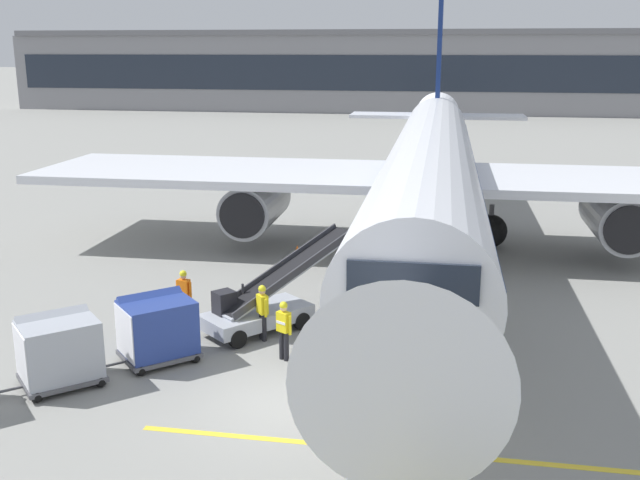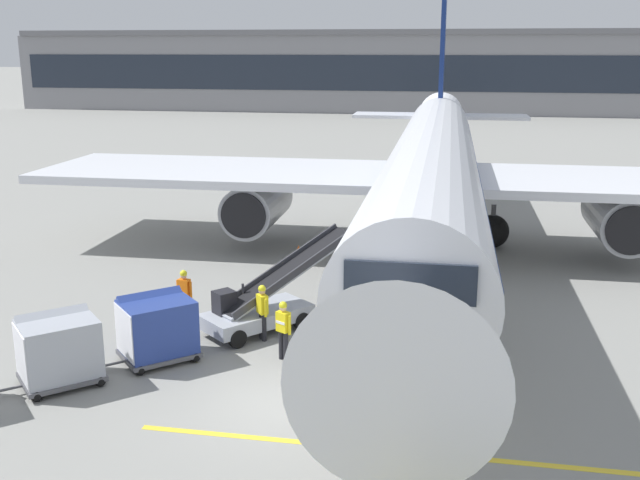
{
  "view_description": "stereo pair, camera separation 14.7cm",
  "coord_description": "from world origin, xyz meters",
  "px_view_note": "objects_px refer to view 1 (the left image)",
  "views": [
    {
      "loc": [
        3.78,
        -16.45,
        8.62
      ],
      "look_at": [
        0.05,
        4.76,
        3.02
      ],
      "focal_mm": 41.65,
      "sensor_mm": 36.0,
      "label": 1
    },
    {
      "loc": [
        3.93,
        -16.42,
        8.62
      ],
      "look_at": [
        0.05,
        4.76,
        3.02
      ],
      "focal_mm": 41.65,
      "sensor_mm": 36.0,
      "label": 2
    }
  ],
  "objects_px": {
    "parked_airplane": "(431,167)",
    "belt_loader": "(263,304)",
    "ground_crew_by_loader": "(184,293)",
    "ground_crew_by_carts": "(284,327)",
    "ground_crew_marshaller": "(262,309)",
    "safety_cone_engine_keepout": "(297,254)",
    "baggage_cart_second": "(59,349)",
    "baggage_cart_lead": "(157,327)"
  },
  "relations": [
    {
      "from": "baggage_cart_lead",
      "to": "baggage_cart_second",
      "type": "xyz_separation_m",
      "value": [
        -1.92,
        -1.92,
        0.0
      ]
    },
    {
      "from": "ground_crew_by_loader",
      "to": "safety_cone_engine_keepout",
      "type": "distance_m",
      "value": 7.64
    },
    {
      "from": "ground_crew_by_loader",
      "to": "ground_crew_by_carts",
      "type": "relative_size",
      "value": 1.0
    },
    {
      "from": "baggage_cart_second",
      "to": "ground_crew_marshaller",
      "type": "relative_size",
      "value": 1.46
    },
    {
      "from": "baggage_cart_second",
      "to": "ground_crew_marshaller",
      "type": "xyz_separation_m",
      "value": [
        4.48,
        3.9,
        -0.0
      ]
    },
    {
      "from": "belt_loader",
      "to": "safety_cone_engine_keepout",
      "type": "xyz_separation_m",
      "value": [
        -0.45,
        7.45,
        -0.48
      ]
    },
    {
      "from": "ground_crew_marshaller",
      "to": "baggage_cart_lead",
      "type": "bearing_deg",
      "value": -142.25
    },
    {
      "from": "baggage_cart_lead",
      "to": "ground_crew_by_carts",
      "type": "distance_m",
      "value": 3.57
    },
    {
      "from": "safety_cone_engine_keepout",
      "to": "baggage_cart_lead",
      "type": "bearing_deg",
      "value": -100.43
    },
    {
      "from": "belt_loader",
      "to": "safety_cone_engine_keepout",
      "type": "bearing_deg",
      "value": 93.47
    },
    {
      "from": "parked_airplane",
      "to": "ground_crew_marshaller",
      "type": "xyz_separation_m",
      "value": [
        -4.58,
        -11.39,
        -2.65
      ]
    },
    {
      "from": "belt_loader",
      "to": "ground_crew_marshaller",
      "type": "relative_size",
      "value": 2.79
    },
    {
      "from": "parked_airplane",
      "to": "ground_crew_by_loader",
      "type": "xyz_separation_m",
      "value": [
        -7.44,
        -10.35,
        -2.65
      ]
    },
    {
      "from": "ground_crew_by_loader",
      "to": "safety_cone_engine_keepout",
      "type": "bearing_deg",
      "value": 73.19
    },
    {
      "from": "parked_airplane",
      "to": "safety_cone_engine_keepout",
      "type": "bearing_deg",
      "value": -149.72
    },
    {
      "from": "parked_airplane",
      "to": "baggage_cart_lead",
      "type": "xyz_separation_m",
      "value": [
        -7.14,
        -13.37,
        -2.65
      ]
    },
    {
      "from": "baggage_cart_second",
      "to": "ground_crew_by_loader",
      "type": "height_order",
      "value": "baggage_cart_second"
    },
    {
      "from": "belt_loader",
      "to": "ground_crew_by_carts",
      "type": "relative_size",
      "value": 2.79
    },
    {
      "from": "ground_crew_by_loader",
      "to": "belt_loader",
      "type": "bearing_deg",
      "value": -3.57
    },
    {
      "from": "parked_airplane",
      "to": "ground_crew_by_carts",
      "type": "height_order",
      "value": "parked_airplane"
    },
    {
      "from": "parked_airplane",
      "to": "ground_crew_by_carts",
      "type": "relative_size",
      "value": 25.34
    },
    {
      "from": "parked_airplane",
      "to": "ground_crew_marshaller",
      "type": "bearing_deg",
      "value": -111.91
    },
    {
      "from": "baggage_cart_second",
      "to": "belt_loader",
      "type": "bearing_deg",
      "value": 48.19
    },
    {
      "from": "belt_loader",
      "to": "ground_crew_by_carts",
      "type": "xyz_separation_m",
      "value": [
        1.16,
        -2.2,
        0.15
      ]
    },
    {
      "from": "baggage_cart_second",
      "to": "ground_crew_by_loader",
      "type": "bearing_deg",
      "value": 71.85
    },
    {
      "from": "baggage_cart_second",
      "to": "ground_crew_by_carts",
      "type": "xyz_separation_m",
      "value": [
        5.43,
        2.57,
        -0.0
      ]
    },
    {
      "from": "belt_loader",
      "to": "ground_crew_by_loader",
      "type": "xyz_separation_m",
      "value": [
        -2.65,
        0.17,
        0.15
      ]
    },
    {
      "from": "baggage_cart_lead",
      "to": "ground_crew_by_carts",
      "type": "xyz_separation_m",
      "value": [
        3.51,
        0.65,
        -0.0
      ]
    },
    {
      "from": "baggage_cart_lead",
      "to": "safety_cone_engine_keepout",
      "type": "relative_size",
      "value": 3.36
    },
    {
      "from": "belt_loader",
      "to": "baggage_cart_lead",
      "type": "xyz_separation_m",
      "value": [
        -2.35,
        -2.85,
        0.15
      ]
    },
    {
      "from": "baggage_cart_lead",
      "to": "ground_crew_by_loader",
      "type": "distance_m",
      "value": 3.04
    },
    {
      "from": "safety_cone_engine_keepout",
      "to": "ground_crew_marshaller",
      "type": "bearing_deg",
      "value": -85.5
    },
    {
      "from": "parked_airplane",
      "to": "ground_crew_by_loader",
      "type": "relative_size",
      "value": 25.34
    },
    {
      "from": "ground_crew_by_loader",
      "to": "ground_crew_marshaller",
      "type": "relative_size",
      "value": 1.0
    },
    {
      "from": "belt_loader",
      "to": "baggage_cart_lead",
      "type": "relative_size",
      "value": 1.91
    },
    {
      "from": "baggage_cart_lead",
      "to": "ground_crew_by_carts",
      "type": "relative_size",
      "value": 1.46
    },
    {
      "from": "baggage_cart_second",
      "to": "safety_cone_engine_keepout",
      "type": "distance_m",
      "value": 12.83
    },
    {
      "from": "ground_crew_marshaller",
      "to": "safety_cone_engine_keepout",
      "type": "height_order",
      "value": "ground_crew_marshaller"
    },
    {
      "from": "ground_crew_by_carts",
      "to": "baggage_cart_lead",
      "type": "bearing_deg",
      "value": -169.49
    },
    {
      "from": "safety_cone_engine_keepout",
      "to": "parked_airplane",
      "type": "bearing_deg",
      "value": 30.28
    },
    {
      "from": "belt_loader",
      "to": "safety_cone_engine_keepout",
      "type": "distance_m",
      "value": 7.48
    },
    {
      "from": "parked_airplane",
      "to": "belt_loader",
      "type": "xyz_separation_m",
      "value": [
        -4.79,
        -10.51,
        -2.81
      ]
    }
  ]
}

